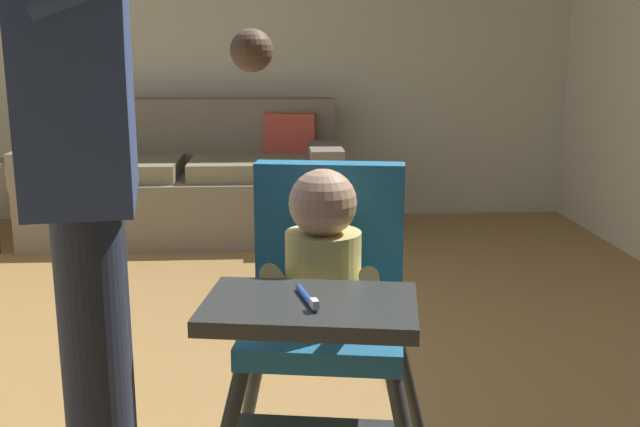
# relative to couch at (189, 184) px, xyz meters

# --- Properties ---
(ground) EXTENTS (6.10, 7.52, 0.10)m
(ground) POSITION_rel_couch_xyz_m (0.40, -2.47, -0.38)
(ground) COLOR #A57D47
(wall_far) EXTENTS (5.30, 0.06, 2.52)m
(wall_far) POSITION_rel_couch_xyz_m (0.40, 0.52, 0.93)
(wall_far) COLOR beige
(wall_far) RESTS_ON ground
(couch) EXTENTS (1.96, 0.86, 0.86)m
(couch) POSITION_rel_couch_xyz_m (0.00, 0.00, 0.00)
(couch) COLOR slate
(couch) RESTS_ON ground
(high_chair) EXTENTS (0.69, 0.79, 0.95)m
(high_chair) POSITION_rel_couch_xyz_m (0.67, -3.16, 0.33)
(high_chair) COLOR #343736
(high_chair) RESTS_ON ground
(adult_standing) EXTENTS (0.56, 0.50, 1.68)m
(adult_standing) POSITION_rel_couch_xyz_m (0.18, -3.24, 0.62)
(adult_standing) COLOR #272C3C
(adult_standing) RESTS_ON ground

